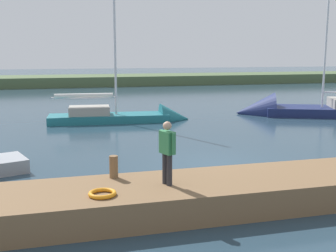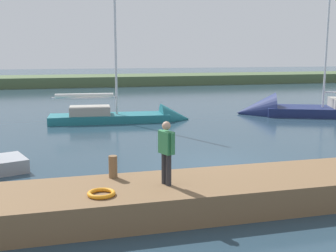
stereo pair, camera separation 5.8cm
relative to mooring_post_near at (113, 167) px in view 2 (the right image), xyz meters
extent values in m
plane|color=#263D4C|center=(-4.14, -3.27, -1.05)|extent=(200.00, 200.00, 0.00)
cube|color=#4C603D|center=(-4.14, -43.94, -1.05)|extent=(180.00, 8.00, 2.40)
cube|color=brown|center=(-4.14, 0.87, -0.68)|extent=(27.62, 2.49, 0.75)
cylinder|color=brown|center=(0.00, 0.00, 0.00)|extent=(0.23, 0.23, 0.60)
torus|color=orange|center=(0.45, 1.37, -0.25)|extent=(0.66, 0.66, 0.10)
cube|color=#1E6B75|center=(-1.59, -13.90, -1.01)|extent=(7.13, 2.49, 0.82)
cone|color=#1E6B75|center=(-5.56, -13.58, -1.01)|extent=(1.90, 2.08, 1.94)
cube|color=gray|center=(-0.46, -13.99, -0.34)|extent=(2.44, 1.73, 0.50)
cylinder|color=silver|center=(-2.03, -13.86, 3.64)|extent=(0.13, 0.13, 8.47)
cylinder|color=silver|center=(-0.18, -14.01, 0.44)|extent=(3.72, 0.40, 0.11)
cylinder|color=silver|center=(-0.18, -14.01, 0.56)|extent=(3.36, 0.50, 0.24)
cube|color=navy|center=(-15.83, -12.67, -0.97)|extent=(8.62, 5.70, 0.97)
cone|color=navy|center=(-11.41, -14.51, -0.97)|extent=(3.36, 3.51, 2.76)
cylinder|color=silver|center=(-15.36, -12.87, 5.03)|extent=(0.13, 0.13, 11.03)
cylinder|color=#28282D|center=(-1.26, 1.03, 0.10)|extent=(0.14, 0.14, 0.80)
cylinder|color=#28282D|center=(-1.19, 0.84, 0.10)|extent=(0.14, 0.14, 0.80)
cube|color=#337F4C|center=(-1.23, 0.94, 0.79)|extent=(0.35, 0.48, 0.57)
sphere|color=tan|center=(-1.23, 0.94, 1.21)|extent=(0.22, 0.22, 0.22)
cylinder|color=#337F4C|center=(-1.32, 1.19, 0.80)|extent=(0.09, 0.09, 0.54)
cylinder|color=#337F4C|center=(-1.14, 0.69, 0.80)|extent=(0.09, 0.09, 0.54)
camera|label=1|loc=(1.40, 10.82, 2.98)|focal=44.95mm
camera|label=2|loc=(1.35, 10.84, 2.98)|focal=44.95mm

